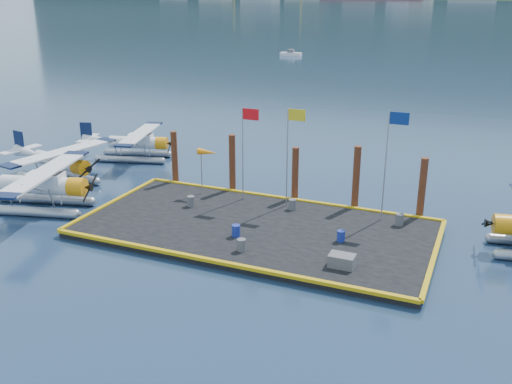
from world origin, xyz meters
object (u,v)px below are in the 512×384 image
Objects in this scene: seaplane_b at (60,164)px; seaplane_c at (137,144)px; drum_0 at (191,201)px; drum_2 at (341,236)px; drum_5 at (292,204)px; piling_2 at (295,176)px; piling_0 at (175,159)px; flagpole_blue at (390,150)px; drum_3 at (241,245)px; drum_4 at (399,219)px; piling_3 at (356,180)px; piling_4 at (422,190)px; windsock at (207,153)px; crate at (342,261)px; seaplane_a at (41,188)px; piling_1 at (232,165)px; drum_1 at (236,231)px; flagpole_red at (246,140)px; flagpole_yellow at (291,143)px.

seaplane_b reaches higher than seaplane_c.
drum_2 is (10.10, -1.53, -0.02)m from drum_0.
drum_5 is 2.43m from piling_2.
piling_2 is (9.00, 0.00, -0.10)m from piling_0.
seaplane_c is 22.72m from flagpole_blue.
seaplane_c is at bearing 163.19° from piling_2.
drum_3 is 0.16× the size of piling_0.
drum_2 is 0.89× the size of drum_4.
flagpole_blue is 1.51× the size of piling_3.
seaplane_c is at bearing 168.76° from piling_4.
drum_3 is at bearing -51.67° from windsock.
seaplane_b is 17.26m from piling_2.
flagpole_blue is (0.78, 6.87, 3.97)m from crate.
flagpole_blue reaches higher than seaplane_a.
flagpole_blue is at bearing -8.51° from piling_1.
seaplane_c reaches higher than drum_1.
seaplane_c is 2.12× the size of piling_0.
drum_0 is 0.17× the size of piling_2.
crate is (20.80, -13.11, -0.60)m from seaplane_c.
piling_1 is (-11.62, 2.03, 1.35)m from drum_4.
flagpole_blue reaches higher than drum_5.
piling_1 is (12.55, 2.62, 0.68)m from seaplane_b.
crate is 11.32m from flagpole_red.
piling_1 is (1.00, 4.03, 1.37)m from drum_0.
drum_1 is 1.90m from drum_3.
piling_4 is (22.38, 7.40, 0.50)m from seaplane_a.
seaplane_a is 15.98m from flagpole_yellow.
drum_5 is (15.95, -6.70, -0.59)m from seaplane_c.
flagpole_yellow is at bearing 127.21° from crate.
seaplane_a is 19.08m from drum_2.
flagpole_yellow reaches higher than seaplane_b.
crate is at bearing -57.39° from piling_2.
drum_1 is 0.11× the size of flagpole_red.
flagpole_red is (-3.36, 0.45, 3.67)m from drum_5.
piling_0 and piling_4 have the same top height.
drum_2 is 0.10× the size of flagpole_red.
piling_2 is at bearing 36.21° from drum_0.
piling_0 reaches higher than drum_3.
piling_4 reaches higher than drum_1.
seaplane_c reaches higher than drum_3.
flagpole_blue is at bearing 4.60° from drum_5.
drum_1 is at bearing -41.58° from piling_0.
piling_1 is (-3.58, 7.17, 1.37)m from drum_1.
drum_5 is 0.15× the size of piling_3.
drum_3 is (14.51, -1.35, -0.78)m from seaplane_a.
piling_4 is at bearing 8.43° from flagpole_red.
drum_1 is at bearing -141.23° from piling_4.
flagpole_blue is 1.55× the size of piling_1.
drum_2 is (19.98, -10.20, -0.61)m from seaplane_c.
piling_3 is (9.50, 4.03, 1.42)m from drum_0.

